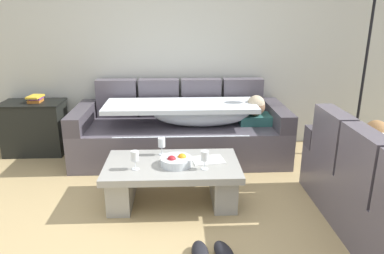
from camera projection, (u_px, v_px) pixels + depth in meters
The scene contains 13 objects.
ground_plane at pixel (154, 238), 2.80m from camera, with size 14.00×14.00×0.00m, color tan.
back_wall at pixel (161, 39), 4.43m from camera, with size 9.00×0.10×2.70m, color #B9BBB0.
couch_along_wall at pixel (184, 131), 4.26m from camera, with size 2.44×0.92×0.88m.
coffee_table at pixel (172, 178), 3.27m from camera, with size 1.20×0.68×0.38m.
fruit_bowl at pixel (176, 161), 3.17m from camera, with size 0.28×0.28×0.10m.
wine_glass_near_left at pixel (135, 157), 3.07m from camera, with size 0.07×0.07×0.17m.
wine_glass_near_right at pixel (205, 157), 3.07m from camera, with size 0.07×0.07×0.17m.
wine_glass_far_back at pixel (162, 143), 3.38m from camera, with size 0.07×0.07×0.17m.
open_magazine at pixel (208, 160), 3.28m from camera, with size 0.28×0.21×0.01m, color white.
side_cabinet at pixel (35, 128), 4.40m from camera, with size 0.72×0.44×0.64m.
book_stack_on_cabinet at pixel (36, 99), 4.29m from camera, with size 0.17×0.22×0.08m.
floor_lamp at pixel (363, 63), 4.10m from camera, with size 0.33×0.31×1.95m.
pair_of_shoes at pixel (212, 253), 2.55m from camera, with size 0.33×0.29×0.09m.
Camera 1 is at (0.19, -2.42, 1.68)m, focal length 33.82 mm.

